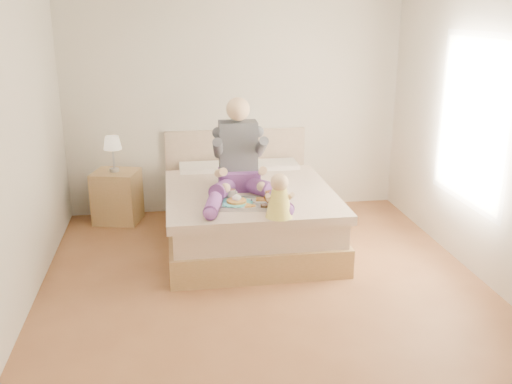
{
  "coord_description": "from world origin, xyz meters",
  "views": [
    {
      "loc": [
        -0.78,
        -4.64,
        2.38
      ],
      "look_at": [
        0.01,
        0.48,
        0.72
      ],
      "focal_mm": 40.0,
      "sensor_mm": 36.0,
      "label": 1
    }
  ],
  "objects": [
    {
      "name": "nightstand",
      "position": [
        -1.42,
        1.84,
        0.3
      ],
      "size": [
        0.59,
        0.55,
        0.6
      ],
      "rotation": [
        0.0,
        0.0,
        -0.26
      ],
      "color": "#997747",
      "rests_on": "ground"
    },
    {
      "name": "tray",
      "position": [
        -0.09,
        0.43,
        0.64
      ],
      "size": [
        0.54,
        0.46,
        0.14
      ],
      "rotation": [
        0.0,
        0.0,
        -0.18
      ],
      "color": "#ACAFB3",
      "rests_on": "bed"
    },
    {
      "name": "room",
      "position": [
        0.08,
        0.01,
        1.51
      ],
      "size": [
        4.02,
        4.22,
        2.71
      ],
      "color": "brown",
      "rests_on": "ground"
    },
    {
      "name": "bed",
      "position": [
        0.0,
        1.08,
        0.32
      ],
      "size": [
        1.7,
        2.18,
        1.0
      ],
      "color": "#997747",
      "rests_on": "ground"
    },
    {
      "name": "baby",
      "position": [
        0.15,
        0.08,
        0.77
      ],
      "size": [
        0.27,
        0.36,
        0.4
      ],
      "rotation": [
        0.0,
        0.0,
        -0.03
      ],
      "color": "#F5E74D",
      "rests_on": "bed"
    },
    {
      "name": "adult",
      "position": [
        -0.1,
        0.82,
        0.89
      ],
      "size": [
        0.82,
        1.16,
        0.97
      ],
      "rotation": [
        0.0,
        0.0,
        -0.03
      ],
      "color": "#65337F",
      "rests_on": "bed"
    },
    {
      "name": "lamp",
      "position": [
        -1.43,
        1.84,
        0.92
      ],
      "size": [
        0.2,
        0.2,
        0.41
      ],
      "color": "#ACAFB3",
      "rests_on": "nightstand"
    }
  ]
}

